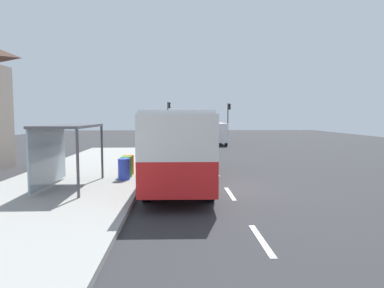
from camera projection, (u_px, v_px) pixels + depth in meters
name	position (u px, v px, depth m)	size (l,w,h in m)	color
ground_plane	(199.00, 153.00, 28.23)	(56.00, 92.00, 0.04)	#2D2D30
sidewalk_platform	(80.00, 179.00, 16.00)	(6.20, 30.00, 0.18)	#999993
lane_stripe_seg_0	(261.00, 240.00, 8.32)	(0.16, 2.20, 0.01)	silver
lane_stripe_seg_1	(230.00, 194.00, 13.30)	(0.16, 2.20, 0.01)	silver
lane_stripe_seg_2	(216.00, 173.00, 18.28)	(0.16, 2.20, 0.01)	silver
lane_stripe_seg_3	(208.00, 161.00, 23.26)	(0.16, 2.20, 0.01)	silver
lane_stripe_seg_4	(202.00, 153.00, 28.23)	(0.16, 2.20, 0.01)	silver
lane_stripe_seg_5	(199.00, 147.00, 33.21)	(0.16, 2.20, 0.01)	silver
lane_stripe_seg_6	(196.00, 143.00, 38.19)	(0.16, 2.20, 0.01)	silver
lane_stripe_seg_7	(194.00, 140.00, 43.17)	(0.16, 2.20, 0.01)	silver
bus	(179.00, 142.00, 15.69)	(2.70, 11.05, 3.21)	red
white_van	(215.00, 132.00, 36.51)	(2.11, 5.24, 2.30)	white
sedan_near	(204.00, 131.00, 53.03)	(1.86, 4.41, 1.52)	#B7B7BC
sedan_far	(208.00, 133.00, 45.31)	(2.01, 4.48, 1.52)	#B7B7BC
recycling_bin_blue	(124.00, 169.00, 15.28)	(0.52, 0.52, 0.95)	blue
recycling_bin_green	(126.00, 167.00, 15.97)	(0.52, 0.52, 0.95)	green
recycling_bin_orange	(128.00, 165.00, 16.67)	(0.52, 0.52, 0.95)	orange
traffic_light_near_side	(229.00, 115.00, 48.71)	(0.49, 0.28, 4.89)	#2D2D2D
traffic_light_far_side	(169.00, 114.00, 49.14)	(0.49, 0.28, 5.09)	#2D2D2D
bus_shelter	(62.00, 139.00, 13.59)	(1.80, 4.00, 2.50)	#4C4C51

